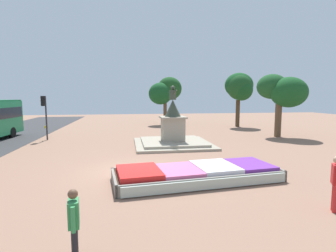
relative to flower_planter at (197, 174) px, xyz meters
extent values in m
plane|color=#8C6651|center=(-2.54, 1.82, -0.28)|extent=(81.19, 81.19, 0.00)
cube|color=#38281C|center=(0.04, 0.07, -0.07)|extent=(6.97, 2.98, 0.42)
cube|color=gray|center=(0.17, -1.10, -0.05)|extent=(6.93, 0.88, 0.46)
cube|color=gray|center=(-0.09, 1.23, -0.05)|extent=(6.93, 0.88, 0.46)
cube|color=gray|center=(-3.37, -0.32, -0.05)|extent=(0.37, 2.43, 0.46)
cube|color=gray|center=(3.45, 0.45, -0.05)|extent=(0.37, 2.43, 0.46)
cube|color=red|center=(-2.41, -0.21, 0.25)|extent=(1.86, 2.21, 0.22)
cube|color=#D86699|center=(-0.78, -0.03, 0.21)|extent=(1.86, 2.21, 0.14)
cube|color=white|center=(0.85, 0.16, 0.23)|extent=(1.86, 2.21, 0.18)
cube|color=#72339E|center=(2.48, 0.34, 0.21)|extent=(1.86, 2.21, 0.15)
cube|color=#B2BCAD|center=(0.17, -1.15, -0.05)|extent=(6.59, 0.94, 0.37)
cube|color=gray|center=(0.43, 8.17, -0.20)|extent=(5.44, 5.44, 0.16)
cube|color=#9F9480|center=(0.43, 8.17, -0.04)|extent=(4.43, 4.43, 0.16)
cube|color=#9E937F|center=(0.43, 8.17, 0.86)|extent=(1.54, 1.54, 1.63)
cube|color=#9E937F|center=(0.43, 8.17, 1.73)|extent=(1.82, 1.82, 0.12)
cone|color=#384233|center=(0.43, 8.17, 2.39)|extent=(1.16, 1.16, 1.20)
cylinder|color=#384233|center=(0.43, 8.17, 3.34)|extent=(0.49, 0.49, 0.70)
sphere|color=#384233|center=(0.43, 8.17, 3.84)|extent=(0.30, 0.30, 0.30)
cylinder|color=#384233|center=(0.52, 7.87, 3.48)|extent=(0.27, 0.58, 0.48)
cylinder|color=#2D2D33|center=(-9.25, 11.94, 1.49)|extent=(0.12, 0.12, 3.55)
cube|color=black|center=(-9.45, 11.94, 2.87)|extent=(0.25, 0.29, 0.80)
cylinder|color=red|center=(-9.59, 11.93, 3.14)|extent=(0.04, 0.14, 0.14)
cylinder|color=#543E08|center=(-9.59, 11.93, 2.87)|extent=(0.04, 0.14, 0.14)
cylinder|color=#0D4211|center=(-9.59, 11.93, 2.60)|extent=(0.04, 0.14, 0.14)
cube|color=gold|center=(-9.35, 11.94, 0.77)|extent=(0.11, 0.16, 0.20)
cylinder|color=black|center=(-12.55, 13.59, 0.17)|extent=(0.34, 0.92, 0.90)
cylinder|color=black|center=(-3.96, -4.97, 0.12)|extent=(0.13, 0.13, 0.80)
cylinder|color=black|center=(-3.99, -4.79, 0.12)|extent=(0.13, 0.13, 0.80)
cube|color=#338C4C|center=(-3.98, -4.88, 0.80)|extent=(0.27, 0.41, 0.57)
cylinder|color=#338C4C|center=(-3.94, -5.12, 0.77)|extent=(0.09, 0.09, 0.54)
cylinder|color=#338C4C|center=(-4.01, -4.65, 0.77)|extent=(0.09, 0.09, 0.54)
sphere|color=brown|center=(-3.98, -4.88, 1.22)|extent=(0.21, 0.21, 0.21)
cube|color=olive|center=(-4.02, -4.59, 0.32)|extent=(0.16, 0.29, 0.22)
cylinder|color=red|center=(3.32, -3.62, 0.15)|extent=(0.13, 0.13, 0.86)
cylinder|color=red|center=(3.41, -3.47, 0.15)|extent=(0.13, 0.13, 0.86)
cube|color=red|center=(3.36, -3.55, 0.89)|extent=(0.39, 0.44, 0.61)
cylinder|color=red|center=(3.49, -3.34, 0.86)|extent=(0.09, 0.09, 0.58)
cylinder|color=#4C3823|center=(9.96, 18.53, 1.27)|extent=(0.47, 0.47, 3.10)
ellipsoid|color=#184920|center=(10.12, 18.01, 3.99)|extent=(2.51, 2.38, 2.48)
ellipsoid|color=#164C21|center=(10.06, 18.63, 4.52)|extent=(3.29, 2.86, 2.86)
ellipsoid|color=#1C4B21|center=(9.95, 18.17, 4.27)|extent=(2.91, 2.51, 2.88)
cylinder|color=brown|center=(1.92, 22.12, 1.12)|extent=(0.44, 0.44, 2.80)
ellipsoid|color=#1B4B20|center=(2.56, 22.64, 4.22)|extent=(3.08, 2.69, 2.92)
ellipsoid|color=#184E23|center=(1.34, 22.16, 3.59)|extent=(2.94, 2.75, 2.71)
cylinder|color=brown|center=(10.19, 10.61, 1.18)|extent=(0.55, 0.55, 2.92)
ellipsoid|color=#1B4D23|center=(9.90, 11.32, 4.10)|extent=(2.62, 2.62, 2.19)
ellipsoid|color=#184E22|center=(10.87, 10.28, 3.58)|extent=(3.15, 2.88, 2.60)
camera|label=1|loc=(-2.85, -10.33, 3.22)|focal=28.00mm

